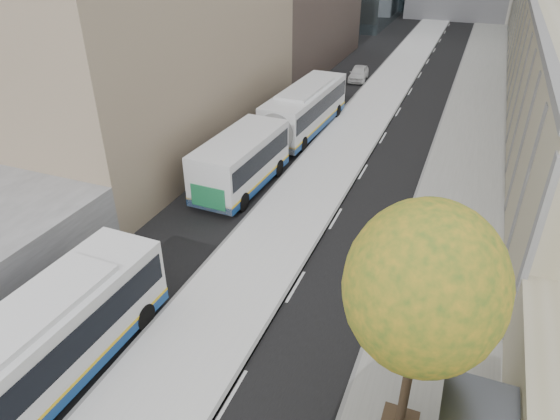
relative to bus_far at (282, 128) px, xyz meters
The scene contains 5 objects.
bus_platform 5.57m from the bus_far, 48.21° to the left, with size 4.25×150.00×0.15m, color silver.
sidewalk 12.33m from the bus_far, 18.99° to the left, with size 4.75×150.00×0.08m, color gray.
tree_c 21.43m from the bus_far, 58.54° to the right, with size 4.20×4.20×7.28m.
bus_far is the anchor object (origin of this frame).
distant_car 18.88m from the bus_far, 88.51° to the left, with size 1.62×4.03×1.37m, color silver.
Camera 1 is at (3.89, 2.37, 13.36)m, focal length 32.00 mm.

